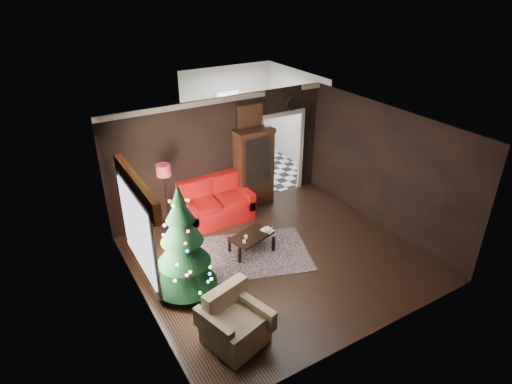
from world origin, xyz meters
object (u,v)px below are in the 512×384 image
loveseat (216,201)px  armchair (235,320)px  curio_cabinet (254,170)px  kitchen_table (248,165)px  teapot (268,230)px  floor_lamp (167,204)px  wall_clock (292,104)px  christmas_tree (183,245)px  coffee_table (251,243)px

loveseat → armchair: bearing=-111.7°
curio_cabinet → kitchen_table: size_ratio=2.53×
armchair → teapot: 2.65m
loveseat → kitchen_table: bearing=42.5°
curio_cabinet → floor_lamp: (-2.37, -0.37, -0.12)m
wall_clock → kitchen_table: (-0.55, 1.25, -2.00)m
christmas_tree → wall_clock: (3.96, 2.44, 1.33)m
armchair → teapot: armchair is taller
teapot → kitchen_table: bearing=67.0°
christmas_tree → armchair: 1.65m
christmas_tree → wall_clock: wall_clock is taller
loveseat → christmas_tree: size_ratio=0.78×
christmas_tree → loveseat: bearing=51.7°
floor_lamp → coffee_table: floor_lamp is taller
coffee_table → kitchen_table: size_ratio=1.17×
floor_lamp → christmas_tree: bearing=-101.6°
christmas_tree → coffee_table: christmas_tree is taller
coffee_table → kitchen_table: bearing=61.3°
teapot → coffee_table: bearing=165.1°
loveseat → christmas_tree: 2.65m
coffee_table → wall_clock: bearing=40.2°
armchair → coffee_table: size_ratio=1.01×
floor_lamp → loveseat: bearing=6.9°
curio_cabinet → teapot: curio_cabinet is taller
floor_lamp → coffee_table: bearing=-47.6°
floor_lamp → teapot: floor_lamp is taller
floor_lamp → kitchen_table: size_ratio=2.49×
loveseat → wall_clock: (2.35, 0.40, 1.88)m
kitchen_table → curio_cabinet: bearing=-114.4°
christmas_tree → teapot: bearing=11.3°
coffee_table → kitchen_table: 3.64m
armchair → loveseat: bearing=52.6°
floor_lamp → kitchen_table: 3.55m
curio_cabinet → wall_clock: wall_clock is taller
floor_lamp → wall_clock: 3.93m
kitchen_table → wall_clock: bearing=-66.3°
christmas_tree → wall_clock: 4.84m
floor_lamp → christmas_tree: (-0.39, -1.89, 0.22)m
armchair → kitchen_table: (3.22, 5.22, -0.08)m
christmas_tree → teapot: size_ratio=13.83×
christmas_tree → kitchen_table: (3.41, 3.69, -0.68)m
christmas_tree → curio_cabinet: bearing=39.3°
teapot → curio_cabinet: bearing=68.1°
coffee_table → wall_clock: 3.71m
teapot → armchair: bearing=-133.3°
floor_lamp → kitchen_table: (3.02, 1.80, -0.45)m
loveseat → floor_lamp: bearing=-173.1°
loveseat → coffee_table: loveseat is taller
floor_lamp → coffee_table: size_ratio=2.13×
floor_lamp → armchair: size_ratio=2.10×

